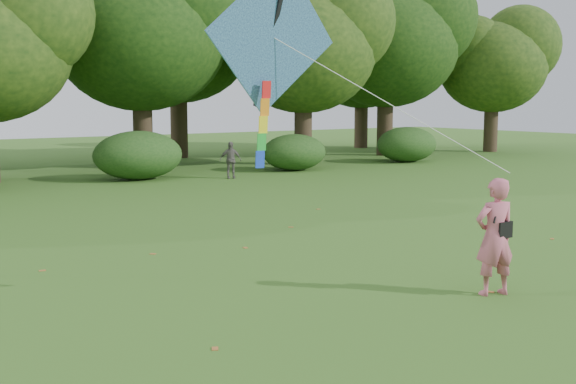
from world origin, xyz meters
TOP-DOWN VIEW (x-y plane):
  - ground at (0.00, 0.00)m, footprint 100.00×100.00m
  - man_kite_flyer at (1.00, -0.78)m, footprint 0.78×0.62m
  - bystander_right at (6.11, 16.22)m, footprint 0.91×0.66m
  - crossbody_bag at (1.11, -0.81)m, footprint 0.43×0.20m
  - flying_kite at (-2.00, 1.01)m, footprint 4.42×2.22m
  - tree_line at (1.67, 22.88)m, footprint 54.70×15.30m
  - shrub_band at (-0.72, 17.60)m, footprint 39.15×3.22m
  - fallen_leaves at (-0.21, 3.04)m, footprint 11.19×11.70m

SIDE VIEW (x-z plane):
  - ground at x=0.00m, z-range 0.00..0.00m
  - fallen_leaves at x=-0.21m, z-range 0.00..0.01m
  - bystander_right at x=6.11m, z-range 0.00..1.44m
  - shrub_band at x=-0.72m, z-range -0.08..1.79m
  - man_kite_flyer at x=1.00m, z-range 0.00..1.87m
  - crossbody_bag at x=1.11m, z-range 0.69..1.42m
  - flying_kite at x=-2.00m, z-range 2.34..5.56m
  - tree_line at x=1.67m, z-range 0.86..10.35m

